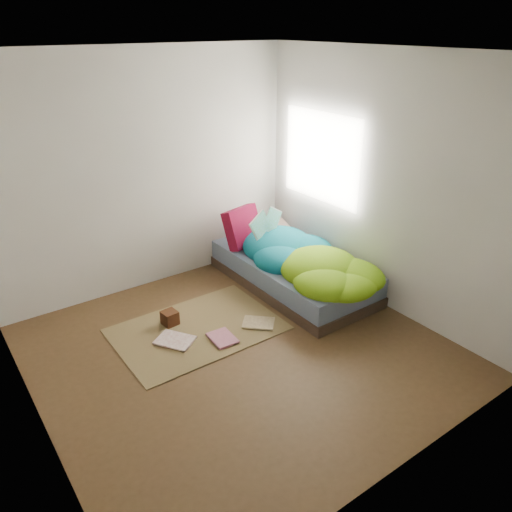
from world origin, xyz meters
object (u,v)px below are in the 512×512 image
(floor_book_a, at_px, (168,348))
(floor_book_b, at_px, (212,342))
(bed, at_px, (293,272))
(wooden_box, at_px, (170,318))
(open_book, at_px, (267,215))
(pillow_magenta, at_px, (243,227))

(floor_book_a, height_order, floor_book_b, floor_book_b)
(bed, bearing_deg, wooden_box, 177.52)
(wooden_box, distance_m, floor_book_b, 0.57)
(open_book, bearing_deg, floor_book_b, -159.79)
(wooden_box, relative_size, floor_book_a, 0.41)
(pillow_magenta, height_order, open_book, open_book)
(pillow_magenta, xyz_separation_m, wooden_box, (-1.30, -0.59, -0.49))
(bed, xyz_separation_m, pillow_magenta, (-0.25, 0.65, 0.40))
(wooden_box, relative_size, floor_book_b, 0.49)
(bed, distance_m, floor_book_a, 1.79)
(open_book, height_order, wooden_box, open_book)
(bed, relative_size, floor_book_a, 5.74)
(bed, distance_m, open_book, 0.73)
(floor_book_a, bearing_deg, open_book, -11.95)
(pillow_magenta, relative_size, floor_book_b, 1.58)
(bed, relative_size, open_book, 4.59)
(open_book, bearing_deg, wooden_box, 177.64)
(open_book, distance_m, floor_book_b, 1.65)
(pillow_magenta, xyz_separation_m, floor_book_a, (-1.52, -0.96, -0.55))
(floor_book_b, bearing_deg, pillow_magenta, 48.60)
(bed, xyz_separation_m, floor_book_a, (-1.76, -0.31, -0.14))
(open_book, bearing_deg, bed, -76.83)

